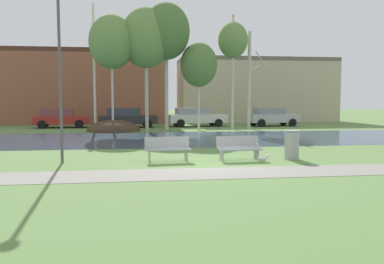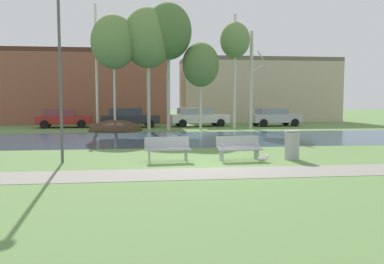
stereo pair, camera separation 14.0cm
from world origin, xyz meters
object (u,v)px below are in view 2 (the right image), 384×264
object	(u,v)px
seagull	(263,158)
parked_van_nearest_red	(63,118)
bench_right	(239,147)
bench_left	(168,148)
streetlamp	(59,48)
parked_sedan_second_dark	(129,117)
trash_bin	(292,145)
parked_wagon_fourth_silver	(274,117)
parked_hatch_third_white	(198,117)

from	to	relation	value
seagull	parked_van_nearest_red	size ratio (longest dim) A/B	0.10
bench_right	bench_left	bearing A→B (deg)	180.00
streetlamp	bench_right	bearing A→B (deg)	-2.05
streetlamp	parked_sedan_second_dark	world-z (taller)	streetlamp
trash_bin	parked_wagon_fourth_silver	size ratio (longest dim) A/B	0.25
bench_right	streetlamp	xyz separation A→B (m)	(-6.24, 0.22, 3.48)
bench_right	parked_van_nearest_red	size ratio (longest dim) A/B	0.38
seagull	bench_right	bearing A→B (deg)	147.01
parked_sedan_second_dark	parked_wagon_fourth_silver	bearing A→B (deg)	0.60
streetlamp	parked_hatch_third_white	xyz separation A→B (m)	(7.29, 18.11, -3.15)
bench_left	parked_van_nearest_red	size ratio (longest dim) A/B	0.38
bench_right	parked_sedan_second_dark	distance (m)	18.28
trash_bin	parked_van_nearest_red	world-z (taller)	parked_van_nearest_red
bench_right	streetlamp	world-z (taller)	streetlamp
bench_right	parked_wagon_fourth_silver	world-z (taller)	parked_wagon_fourth_silver
streetlamp	parked_hatch_third_white	bearing A→B (deg)	68.07
parked_van_nearest_red	parked_sedan_second_dark	world-z (taller)	parked_sedan_second_dark
parked_sedan_second_dark	parked_hatch_third_white	xyz separation A→B (m)	(5.62, 0.64, 0.01)
bench_left	parked_van_nearest_red	distance (m)	19.55
parked_van_nearest_red	parked_hatch_third_white	xyz separation A→B (m)	(10.76, 0.13, 0.03)
seagull	parked_hatch_third_white	bearing A→B (deg)	89.14
bench_right	parked_wagon_fourth_silver	distance (m)	19.29
seagull	parked_wagon_fourth_silver	xyz separation A→B (m)	(6.60, 18.32, 0.64)
parked_wagon_fourth_silver	trash_bin	bearing A→B (deg)	-106.76
seagull	parked_van_nearest_red	bearing A→B (deg)	119.27
streetlamp	parked_sedan_second_dark	bearing A→B (deg)	84.53
seagull	parked_wagon_fourth_silver	size ratio (longest dim) A/B	0.10
bench_left	trash_bin	bearing A→B (deg)	-0.49
bench_left	bench_right	bearing A→B (deg)	0.00
seagull	parked_wagon_fourth_silver	bearing A→B (deg)	70.17
bench_right	parked_sedan_second_dark	xyz separation A→B (m)	(-4.57, 17.70, 0.32)
parked_hatch_third_white	parked_wagon_fourth_silver	size ratio (longest dim) A/B	1.15
bench_right	streetlamp	distance (m)	7.15
bench_left	parked_wagon_fourth_silver	bearing A→B (deg)	60.83
streetlamp	parked_van_nearest_red	world-z (taller)	streetlamp
bench_left	bench_right	xyz separation A→B (m)	(2.58, 0.00, 0.00)
parked_van_nearest_red	bench_left	bearing A→B (deg)	-68.60
parked_van_nearest_red	seagull	bearing A→B (deg)	-60.73
bench_left	streetlamp	xyz separation A→B (m)	(-3.66, 0.22, 3.48)
trash_bin	bench_left	bearing A→B (deg)	179.51
parked_van_nearest_red	parked_hatch_third_white	size ratio (longest dim) A/B	0.87
trash_bin	parked_wagon_fourth_silver	distance (m)	18.66
bench_left	parked_sedan_second_dark	size ratio (longest dim) A/B	0.35
trash_bin	parked_sedan_second_dark	size ratio (longest dim) A/B	0.23
trash_bin	parked_van_nearest_red	distance (m)	21.67
parked_sedan_second_dark	parked_hatch_third_white	bearing A→B (deg)	6.47
trash_bin	parked_wagon_fourth_silver	xyz separation A→B (m)	(5.38, 17.86, 0.23)
bench_right	parked_hatch_third_white	bearing A→B (deg)	86.74
parked_van_nearest_red	parked_sedan_second_dark	distance (m)	5.17
bench_left	seagull	world-z (taller)	bench_left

